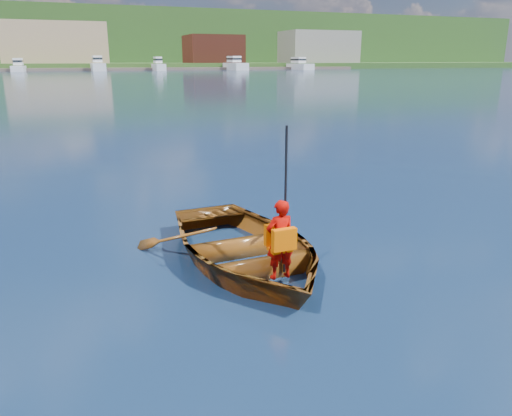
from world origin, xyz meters
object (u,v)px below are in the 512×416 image
object	(u,v)px
dock	(103,69)
marina_yachts	(85,66)
child_paddler	(280,239)
rowboat	(244,247)

from	to	relation	value
dock	marina_yachts	xyz separation A→B (m)	(-5.20, -4.68, 1.01)
child_paddler	dock	size ratio (longest dim) A/B	0.01
rowboat	child_paddler	distance (m)	1.00
child_paddler	dock	bearing A→B (deg)	86.89
child_paddler	marina_yachts	xyz separation A→B (m)	(2.90, 144.34, 0.74)
rowboat	child_paddler	bearing A→B (deg)	-76.64
rowboat	child_paddler	xyz separation A→B (m)	(0.21, -0.89, 0.41)
rowboat	marina_yachts	size ratio (longest dim) A/B	0.03
rowboat	dock	bearing A→B (deg)	86.79
rowboat	marina_yachts	xyz separation A→B (m)	(3.11, 143.46, 1.15)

